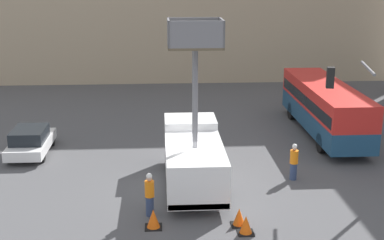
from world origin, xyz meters
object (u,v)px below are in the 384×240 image
(utility_truck, at_px, (193,154))
(city_bus, at_px, (325,105))
(traffic_cone_near_truck, at_px, (246,225))
(traffic_cone_far_side, at_px, (153,219))
(traffic_cone_mid_road, at_px, (239,217))
(road_worker_near_truck, at_px, (150,195))
(parked_car_curbside, at_px, (31,141))
(road_worker_directing, at_px, (294,162))
(traffic_light_pole, at_px, (374,105))

(utility_truck, height_order, city_bus, utility_truck)
(traffic_cone_near_truck, xyz_separation_m, traffic_cone_far_side, (-3.45, 0.67, 0.02))
(city_bus, relative_size, traffic_cone_near_truck, 15.18)
(city_bus, height_order, traffic_cone_mid_road, city_bus)
(traffic_cone_far_side, bearing_deg, road_worker_near_truck, 97.89)
(road_worker_near_truck, distance_m, parked_car_curbside, 10.07)
(traffic_cone_near_truck, bearing_deg, traffic_cone_far_side, 169.05)
(road_worker_directing, xyz_separation_m, traffic_cone_mid_road, (-3.22, -4.44, -0.55))
(road_worker_directing, bearing_deg, utility_truck, -165.69)
(road_worker_near_truck, height_order, road_worker_directing, road_worker_near_truck)
(road_worker_directing, height_order, traffic_cone_mid_road, road_worker_directing)
(traffic_light_pole, bearing_deg, traffic_cone_far_side, -161.96)
(traffic_cone_mid_road, height_order, parked_car_curbside, parked_car_curbside)
(road_worker_near_truck, relative_size, traffic_cone_near_truck, 2.57)
(traffic_cone_mid_road, bearing_deg, city_bus, 59.39)
(parked_car_curbside, bearing_deg, utility_truck, -29.84)
(city_bus, relative_size, traffic_cone_mid_road, 15.36)
(traffic_cone_mid_road, bearing_deg, road_worker_near_truck, 163.26)
(traffic_cone_far_side, bearing_deg, traffic_cone_mid_road, 0.06)
(traffic_cone_mid_road, relative_size, parked_car_curbside, 0.16)
(utility_truck, height_order, road_worker_near_truck, utility_truck)
(road_worker_near_truck, relative_size, parked_car_curbside, 0.43)
(road_worker_near_truck, height_order, traffic_cone_near_truck, road_worker_near_truck)
(utility_truck, bearing_deg, traffic_cone_near_truck, -70.39)
(city_bus, xyz_separation_m, road_worker_near_truck, (-10.18, -10.35, -0.89))
(road_worker_near_truck, bearing_deg, utility_truck, -114.32)
(city_bus, xyz_separation_m, traffic_cone_far_side, (-10.03, -11.39, -1.44))
(road_worker_near_truck, height_order, parked_car_curbside, road_worker_near_truck)
(road_worker_directing, xyz_separation_m, traffic_cone_far_side, (-6.52, -4.44, -0.52))
(city_bus, distance_m, road_worker_near_truck, 14.54)
(road_worker_near_truck, xyz_separation_m, traffic_cone_mid_road, (3.44, -1.04, -0.58))
(utility_truck, bearing_deg, road_worker_near_truck, -122.97)
(traffic_cone_far_side, bearing_deg, traffic_cone_near_truck, -10.95)
(traffic_cone_near_truck, relative_size, parked_car_curbside, 0.17)
(traffic_light_pole, distance_m, road_worker_near_truck, 10.32)
(utility_truck, xyz_separation_m, road_worker_directing, (4.73, 0.43, -0.65))
(city_bus, bearing_deg, traffic_cone_far_side, 148.62)
(traffic_light_pole, bearing_deg, parked_car_curbside, 160.45)
(road_worker_directing, relative_size, traffic_cone_far_side, 2.35)
(road_worker_directing, bearing_deg, city_bus, 72.25)
(road_worker_directing, bearing_deg, traffic_cone_far_side, -136.58)
(utility_truck, bearing_deg, parked_car_curbside, 150.16)
(utility_truck, xyz_separation_m, traffic_cone_mid_road, (1.51, -4.01, -1.20))
(utility_truck, xyz_separation_m, city_bus, (8.25, 7.37, 0.27))
(city_bus, height_order, road_worker_directing, city_bus)
(city_bus, xyz_separation_m, road_worker_directing, (-3.52, -6.94, -0.92))
(road_worker_directing, bearing_deg, traffic_cone_near_truck, -111.79)
(city_bus, height_order, road_worker_near_truck, city_bus)
(traffic_cone_far_side, bearing_deg, road_worker_directing, 34.30)
(road_worker_near_truck, distance_m, road_worker_directing, 7.48)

